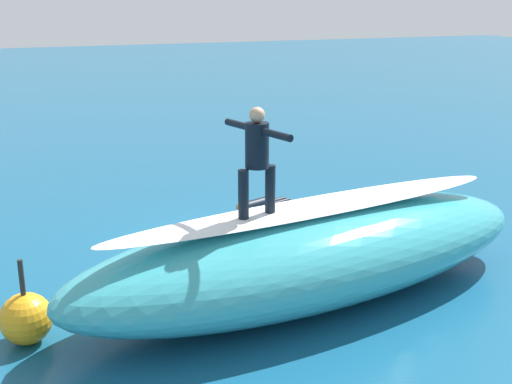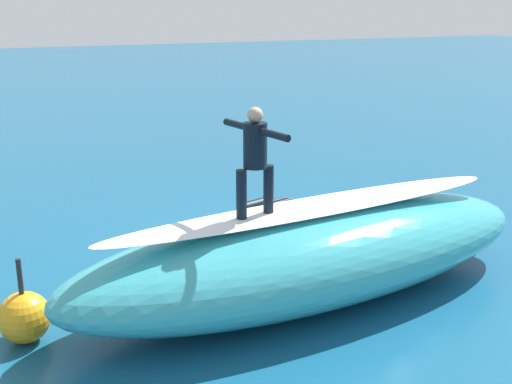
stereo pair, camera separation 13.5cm
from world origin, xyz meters
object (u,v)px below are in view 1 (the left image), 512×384
(buoy_marker, at_px, (26,318))
(surfer_paddling, at_px, (259,204))
(surfboard_riding, at_px, (257,218))
(surfer_riding, at_px, (257,154))
(surfboard_paddling, at_px, (255,212))

(buoy_marker, bearing_deg, surfer_paddling, -143.17)
(surfboard_riding, height_order, surfer_paddling, surfboard_riding)
(surfer_riding, xyz_separation_m, surfer_paddling, (-2.05, -4.55, -2.38))
(surfer_riding, xyz_separation_m, surfboard_paddling, (-1.93, -4.52, -2.55))
(surfer_riding, bearing_deg, buoy_marker, -19.56)
(surfboard_riding, distance_m, surfboard_paddling, 5.15)
(surfer_riding, height_order, surfer_paddling, surfer_riding)
(surfboard_riding, xyz_separation_m, surfer_paddling, (-2.05, -4.55, -1.37))
(surfer_paddling, bearing_deg, buoy_marker, 18.40)
(surfboard_paddling, distance_m, surfer_paddling, 0.21)
(surfboard_riding, bearing_deg, surfboard_paddling, -125.59)
(surfer_riding, bearing_deg, surfboard_riding, 77.57)
(surfboard_riding, distance_m, surfer_riding, 1.01)
(surfer_riding, distance_m, surfboard_paddling, 5.54)
(surfboard_paddling, height_order, surfer_paddling, surfer_paddling)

